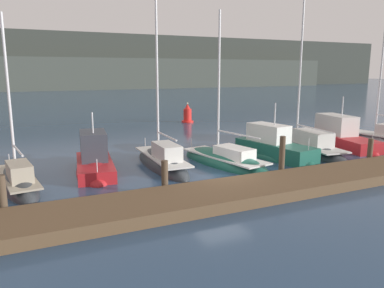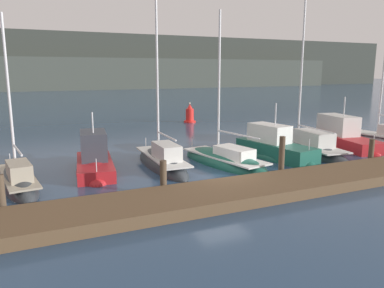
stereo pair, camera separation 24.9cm
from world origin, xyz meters
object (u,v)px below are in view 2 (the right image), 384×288
object	(u,v)px
motorboat_berth_7	(274,153)
channel_buoy	(190,115)
motorboat_berth_9	(342,140)
sailboat_berth_3	(19,183)
sailboat_berth_8	(304,149)
sailboat_berth_6	(225,163)
motorboat_berth_4	(95,166)
sailboat_berth_5	(162,164)

from	to	relation	value
motorboat_berth_7	channel_buoy	xyz separation A→B (m)	(1.73, 16.13, 0.42)
motorboat_berth_9	channel_buoy	bearing A→B (deg)	106.69
motorboat_berth_9	channel_buoy	size ratio (longest dim) A/B	3.58
sailboat_berth_3	channel_buoy	distance (m)	22.20
sailboat_berth_8	motorboat_berth_9	world-z (taller)	sailboat_berth_8
sailboat_berth_6	motorboat_berth_7	size ratio (longest dim) A/B	1.52
sailboat_berth_8	sailboat_berth_6	bearing A→B (deg)	-171.06
sailboat_berth_3	motorboat_berth_9	distance (m)	20.01
sailboat_berth_6	sailboat_berth_8	bearing A→B (deg)	8.94
motorboat_berth_4	channel_buoy	distance (m)	19.09
sailboat_berth_6	channel_buoy	bearing A→B (deg)	72.38
motorboat_berth_7	motorboat_berth_4	bearing A→B (deg)	173.18
motorboat_berth_7	sailboat_berth_3	bearing A→B (deg)	179.16
sailboat_berth_8	channel_buoy	world-z (taller)	sailboat_berth_8
motorboat_berth_9	channel_buoy	world-z (taller)	motorboat_berth_9
sailboat_berth_5	sailboat_berth_6	bearing A→B (deg)	-17.29
sailboat_berth_5	sailboat_berth_8	world-z (taller)	sailboat_berth_8
sailboat_berth_3	motorboat_berth_7	bearing A→B (deg)	-0.84
sailboat_berth_3	motorboat_berth_9	world-z (taller)	sailboat_berth_3
sailboat_berth_6	sailboat_berth_5	bearing A→B (deg)	162.71
motorboat_berth_4	channel_buoy	world-z (taller)	motorboat_berth_4
motorboat_berth_7	channel_buoy	bearing A→B (deg)	83.87
motorboat_berth_4	motorboat_berth_9	size ratio (longest dim) A/B	0.77
sailboat_berth_6	motorboat_berth_9	bearing A→B (deg)	6.89
motorboat_berth_4	sailboat_berth_5	bearing A→B (deg)	-6.76
channel_buoy	sailboat_berth_8	bearing A→B (deg)	-85.60
sailboat_berth_5	sailboat_berth_8	distance (m)	9.62
sailboat_berth_5	sailboat_berth_8	xyz separation A→B (m)	(9.62, -0.01, 0.01)
sailboat_berth_3	motorboat_berth_9	bearing A→B (deg)	2.20
sailboat_berth_3	motorboat_berth_4	xyz separation A→B (m)	(3.53, 1.02, 0.19)
motorboat_berth_4	sailboat_berth_6	bearing A→B (deg)	-11.96
motorboat_berth_4	channel_buoy	size ratio (longest dim) A/B	2.77
sailboat_berth_3	sailboat_berth_6	world-z (taller)	sailboat_berth_6
motorboat_berth_7	sailboat_berth_5	bearing A→B (deg)	173.15
motorboat_berth_7	sailboat_berth_8	size ratio (longest dim) A/B	0.49
sailboat_berth_8	channel_buoy	distance (m)	15.39
sailboat_berth_6	sailboat_berth_8	xyz separation A→B (m)	(6.37, 1.00, 0.07)
motorboat_berth_7	motorboat_berth_9	size ratio (longest dim) A/B	0.84
sailboat_berth_3	motorboat_berth_9	size ratio (longest dim) A/B	1.16
sailboat_berth_8	motorboat_berth_7	bearing A→B (deg)	-164.73
motorboat_berth_4	sailboat_berth_8	xyz separation A→B (m)	(13.10, -0.42, -0.16)
sailboat_berth_5	sailboat_berth_3	bearing A→B (deg)	-175.07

